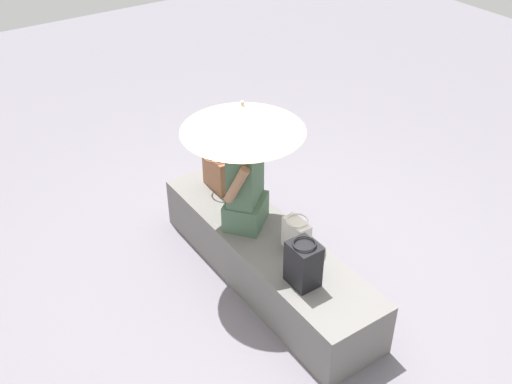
{
  "coord_description": "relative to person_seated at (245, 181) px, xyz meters",
  "views": [
    {
      "loc": [
        2.95,
        -2.11,
        3.33
      ],
      "look_at": [
        -0.12,
        -0.02,
        0.79
      ],
      "focal_mm": 42.72,
      "sensor_mm": 36.0,
      "label": 1
    }
  ],
  "objects": [
    {
      "name": "person_seated",
      "position": [
        0.0,
        0.0,
        0.0
      ],
      "size": [
        0.45,
        0.49,
        0.9
      ],
      "color": "#47664C",
      "rests_on": "stone_bench"
    },
    {
      "name": "tote_bag_canvas",
      "position": [
        -0.54,
        0.07,
        -0.23
      ],
      "size": [
        0.3,
        0.22,
        0.32
      ],
      "color": "brown",
      "rests_on": "stone_bench"
    },
    {
      "name": "stone_bench",
      "position": [
        0.23,
        0.04,
        -0.61
      ],
      "size": [
        2.21,
        0.57,
        0.44
      ],
      "primitive_type": "cube",
      "color": "slate",
      "rests_on": "ground"
    },
    {
      "name": "parasol",
      "position": [
        0.02,
        -0.03,
        0.55
      ],
      "size": [
        0.89,
        0.89,
        1.07
      ],
      "color": "#B7B7BC",
      "rests_on": "stone_bench"
    },
    {
      "name": "shoulder_bag_spare",
      "position": [
        0.48,
        0.13,
        -0.25
      ],
      "size": [
        0.22,
        0.17,
        0.27
      ],
      "color": "silver",
      "rests_on": "stone_bench"
    },
    {
      "name": "handbag_black",
      "position": [
        0.79,
        -0.05,
        -0.22
      ],
      "size": [
        0.22,
        0.18,
        0.35
      ],
      "color": "black",
      "rests_on": "stone_bench"
    },
    {
      "name": "ground_plane",
      "position": [
        0.23,
        0.04,
        -0.83
      ],
      "size": [
        14.0,
        14.0,
        0.0
      ],
      "primitive_type": "plane",
      "color": "slate"
    }
  ]
}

